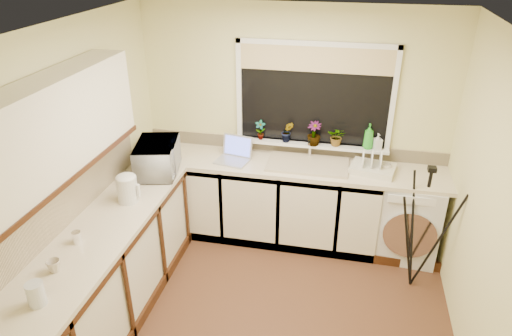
# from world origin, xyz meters

# --- Properties ---
(floor) EXTENTS (3.20, 3.20, 0.00)m
(floor) POSITION_xyz_m (0.00, 0.00, 0.00)
(floor) COLOR #522E20
(floor) RESTS_ON ground
(ceiling) EXTENTS (3.20, 3.20, 0.00)m
(ceiling) POSITION_xyz_m (0.00, 0.00, 2.45)
(ceiling) COLOR white
(ceiling) RESTS_ON ground
(wall_back) EXTENTS (3.20, 0.00, 3.20)m
(wall_back) POSITION_xyz_m (0.00, 1.50, 1.23)
(wall_back) COLOR beige
(wall_back) RESTS_ON ground
(wall_left) EXTENTS (0.00, 3.00, 3.00)m
(wall_left) POSITION_xyz_m (-1.60, 0.00, 1.23)
(wall_left) COLOR beige
(wall_left) RESTS_ON ground
(wall_right) EXTENTS (0.00, 3.00, 3.00)m
(wall_right) POSITION_xyz_m (1.60, 0.00, 1.23)
(wall_right) COLOR beige
(wall_right) RESTS_ON ground
(base_cabinet_back) EXTENTS (2.55, 0.60, 0.86)m
(base_cabinet_back) POSITION_xyz_m (-0.33, 1.20, 0.43)
(base_cabinet_back) COLOR silver
(base_cabinet_back) RESTS_ON floor
(base_cabinet_left) EXTENTS (0.54, 2.40, 0.86)m
(base_cabinet_left) POSITION_xyz_m (-1.30, -0.30, 0.43)
(base_cabinet_left) COLOR silver
(base_cabinet_left) RESTS_ON floor
(worktop_back) EXTENTS (3.20, 0.60, 0.04)m
(worktop_back) POSITION_xyz_m (0.00, 1.20, 0.88)
(worktop_back) COLOR beige
(worktop_back) RESTS_ON base_cabinet_back
(worktop_left) EXTENTS (0.60, 2.40, 0.04)m
(worktop_left) POSITION_xyz_m (-1.30, -0.30, 0.88)
(worktop_left) COLOR beige
(worktop_left) RESTS_ON base_cabinet_left
(upper_cabinet) EXTENTS (0.28, 1.90, 0.70)m
(upper_cabinet) POSITION_xyz_m (-1.44, -0.45, 1.80)
(upper_cabinet) COLOR silver
(upper_cabinet) RESTS_ON wall_left
(splashback_left) EXTENTS (0.02, 2.40, 0.45)m
(splashback_left) POSITION_xyz_m (-1.59, -0.30, 1.12)
(splashback_left) COLOR beige
(splashback_left) RESTS_ON wall_left
(splashback_back) EXTENTS (3.20, 0.02, 0.14)m
(splashback_back) POSITION_xyz_m (0.00, 1.49, 0.97)
(splashback_back) COLOR beige
(splashback_back) RESTS_ON wall_back
(window_glass) EXTENTS (1.50, 0.02, 1.00)m
(window_glass) POSITION_xyz_m (0.20, 1.49, 1.55)
(window_glass) COLOR black
(window_glass) RESTS_ON wall_back
(window_blind) EXTENTS (1.50, 0.02, 0.25)m
(window_blind) POSITION_xyz_m (0.20, 1.46, 1.92)
(window_blind) COLOR tan
(window_blind) RESTS_ON wall_back
(windowsill) EXTENTS (1.60, 0.14, 0.03)m
(windowsill) POSITION_xyz_m (0.20, 1.43, 1.04)
(windowsill) COLOR white
(windowsill) RESTS_ON wall_back
(sink) EXTENTS (0.82, 0.46, 0.03)m
(sink) POSITION_xyz_m (0.20, 1.20, 0.91)
(sink) COLOR tan
(sink) RESTS_ON worktop_back
(faucet) EXTENTS (0.03, 0.03, 0.24)m
(faucet) POSITION_xyz_m (0.20, 1.38, 1.02)
(faucet) COLOR silver
(faucet) RESTS_ON worktop_back
(washing_machine) EXTENTS (0.65, 0.63, 0.86)m
(washing_machine) POSITION_xyz_m (1.25, 1.19, 0.43)
(washing_machine) COLOR silver
(washing_machine) RESTS_ON floor
(laptop) EXTENTS (0.38, 0.35, 0.24)m
(laptop) POSITION_xyz_m (-0.56, 1.18, 0.96)
(laptop) COLOR #A9AAB1
(laptop) RESTS_ON worktop_back
(kettle) EXTENTS (0.18, 0.18, 0.23)m
(kettle) POSITION_xyz_m (-1.27, 0.17, 1.02)
(kettle) COLOR silver
(kettle) RESTS_ON worktop_left
(dish_rack) EXTENTS (0.48, 0.40, 0.06)m
(dish_rack) POSITION_xyz_m (0.85, 1.20, 0.93)
(dish_rack) COLOR beige
(dish_rack) RESTS_ON worktop_back
(tripod) EXTENTS (0.76, 0.76, 1.26)m
(tripod) POSITION_xyz_m (1.29, 0.66, 0.63)
(tripod) COLOR black
(tripod) RESTS_ON floor
(glass_jug) EXTENTS (0.11, 0.11, 0.16)m
(glass_jug) POSITION_xyz_m (-1.26, -1.13, 0.98)
(glass_jug) COLOR silver
(glass_jug) RESTS_ON worktop_left
(steel_jar) EXTENTS (0.07, 0.07, 0.10)m
(steel_jar) POSITION_xyz_m (-1.37, -0.49, 0.95)
(steel_jar) COLOR white
(steel_jar) RESTS_ON worktop_left
(microwave) EXTENTS (0.50, 0.63, 0.31)m
(microwave) POSITION_xyz_m (-1.23, 0.75, 1.06)
(microwave) COLOR white
(microwave) RESTS_ON worktop_left
(plant_a) EXTENTS (0.12, 0.08, 0.21)m
(plant_a) POSITION_xyz_m (-0.34, 1.42, 1.16)
(plant_a) COLOR #999999
(plant_a) RESTS_ON windowsill
(plant_b) EXTENTS (0.14, 0.12, 0.23)m
(plant_b) POSITION_xyz_m (-0.05, 1.42, 1.16)
(plant_b) COLOR #999999
(plant_b) RESTS_ON windowsill
(plant_c) EXTENTS (0.15, 0.15, 0.25)m
(plant_c) POSITION_xyz_m (0.23, 1.39, 1.18)
(plant_c) COLOR #999999
(plant_c) RESTS_ON windowsill
(plant_d) EXTENTS (0.21, 0.19, 0.20)m
(plant_d) POSITION_xyz_m (0.47, 1.43, 1.15)
(plant_d) COLOR #999999
(plant_d) RESTS_ON windowsill
(soap_bottle_green) EXTENTS (0.11, 0.11, 0.26)m
(soap_bottle_green) POSITION_xyz_m (0.78, 1.42, 1.18)
(soap_bottle_green) COLOR green
(soap_bottle_green) RESTS_ON windowsill
(soap_bottle_clear) EXTENTS (0.10, 0.10, 0.17)m
(soap_bottle_clear) POSITION_xyz_m (0.87, 1.42, 1.14)
(soap_bottle_clear) COLOR #999999
(soap_bottle_clear) RESTS_ON windowsill
(cup_back) EXTENTS (0.13, 0.13, 0.09)m
(cup_back) POSITION_xyz_m (0.97, 1.22, 0.94)
(cup_back) COLOR silver
(cup_back) RESTS_ON worktop_back
(cup_left) EXTENTS (0.13, 0.13, 0.09)m
(cup_left) POSITION_xyz_m (-1.35, -0.83, 0.95)
(cup_left) COLOR beige
(cup_left) RESTS_ON worktop_left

